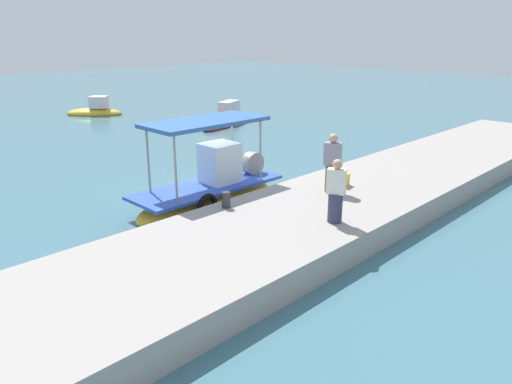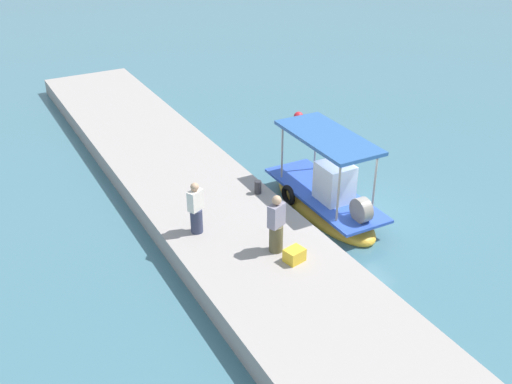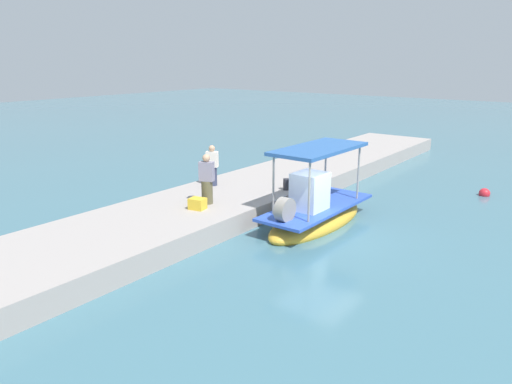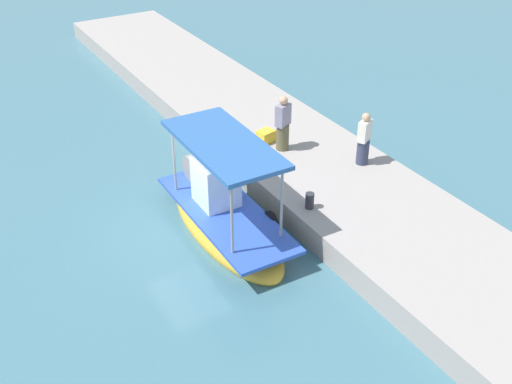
# 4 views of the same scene
# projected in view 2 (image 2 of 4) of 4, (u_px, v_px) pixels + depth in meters

# --- Properties ---
(ground_plane) EXTENTS (120.00, 120.00, 0.00)m
(ground_plane) POSITION_uv_depth(u_px,v_px,m) (352.00, 216.00, 19.92)
(ground_plane) COLOR #416F7E
(dock_quay) EXTENTS (36.00, 4.30, 0.72)m
(dock_quay) POSITION_uv_depth(u_px,v_px,m) (240.00, 241.00, 17.93)
(dock_quay) COLOR #A19893
(dock_quay) RESTS_ON ground_plane
(main_fishing_boat) EXTENTS (5.33, 1.98, 3.16)m
(main_fishing_boat) POSITION_uv_depth(u_px,v_px,m) (325.00, 199.00, 19.97)
(main_fishing_boat) COLOR gold
(main_fishing_boat) RESTS_ON ground_plane
(fisherman_near_bollard) EXTENTS (0.49, 0.54, 1.66)m
(fisherman_near_bollard) POSITION_uv_depth(u_px,v_px,m) (196.00, 210.00, 17.38)
(fisherman_near_bollard) COLOR #323953
(fisherman_near_bollard) RESTS_ON dock_quay
(fisherman_by_crate) EXTENTS (0.52, 0.58, 1.79)m
(fisherman_by_crate) POSITION_uv_depth(u_px,v_px,m) (276.00, 226.00, 16.48)
(fisherman_by_crate) COLOR brown
(fisherman_by_crate) RESTS_ON dock_quay
(mooring_bollard) EXTENTS (0.24, 0.24, 0.45)m
(mooring_bollard) POSITION_uv_depth(u_px,v_px,m) (258.00, 187.00, 19.76)
(mooring_bollard) COLOR #2D2D33
(mooring_bollard) RESTS_ON dock_quay
(cargo_crate) EXTENTS (0.53, 0.61, 0.39)m
(cargo_crate) POSITION_uv_depth(u_px,v_px,m) (294.00, 255.00, 16.32)
(cargo_crate) COLOR gold
(cargo_crate) RESTS_ON dock_quay
(marker_buoy) EXTENTS (0.47, 0.47, 0.47)m
(marker_buoy) POSITION_uv_depth(u_px,v_px,m) (299.00, 117.00, 27.77)
(marker_buoy) COLOR red
(marker_buoy) RESTS_ON ground_plane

